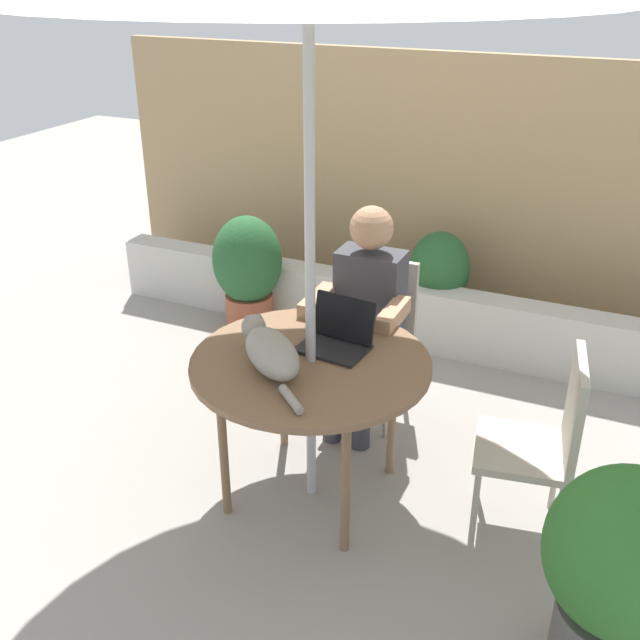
% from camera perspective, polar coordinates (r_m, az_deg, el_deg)
% --- Properties ---
extents(ground_plane, '(14.00, 14.00, 0.00)m').
position_cam_1_polar(ground_plane, '(3.67, -0.66, -12.94)').
color(ground_plane, gray).
extents(fence_back, '(4.92, 0.08, 1.78)m').
position_cam_1_polar(fence_back, '(5.14, 9.82, 9.70)').
color(fence_back, tan).
rests_on(fence_back, ground).
extents(planter_wall_low, '(4.43, 0.20, 0.42)m').
position_cam_1_polar(planter_wall_low, '(4.86, 7.42, 0.29)').
color(planter_wall_low, beige).
rests_on(planter_wall_low, ground).
extents(patio_table, '(1.06, 1.06, 0.72)m').
position_cam_1_polar(patio_table, '(3.29, -0.71, -3.93)').
color(patio_table, brown).
rests_on(patio_table, ground).
extents(chair_occupied, '(0.40, 0.40, 0.87)m').
position_cam_1_polar(chair_occupied, '(4.04, 4.20, -0.53)').
color(chair_occupied, '#B2A899').
rests_on(chair_occupied, ground).
extents(chair_empty, '(0.46, 0.46, 0.87)m').
position_cam_1_polar(chair_empty, '(3.30, 16.93, -8.44)').
color(chair_empty, '#B2A899').
rests_on(chair_empty, ground).
extents(person_seated, '(0.48, 0.48, 1.21)m').
position_cam_1_polar(person_seated, '(3.83, 3.46, 0.79)').
color(person_seated, '#3F3F47').
rests_on(person_seated, ground).
extents(laptop, '(0.32, 0.28, 0.21)m').
position_cam_1_polar(laptop, '(3.35, 1.44, -1.01)').
color(laptop, black).
rests_on(laptop, patio_table).
extents(cat, '(0.50, 0.49, 0.17)m').
position_cam_1_polar(cat, '(3.17, -3.87, -2.38)').
color(cat, gray).
rests_on(cat, patio_table).
extents(potted_plant_near_fence, '(0.54, 0.54, 0.88)m').
position_cam_1_polar(potted_plant_near_fence, '(2.75, 22.20, -17.65)').
color(potted_plant_near_fence, '#595654').
rests_on(potted_plant_near_fence, ground).
extents(potted_plant_by_chair, '(0.40, 0.40, 0.73)m').
position_cam_1_polar(potted_plant_by_chair, '(4.94, 9.01, 2.73)').
color(potted_plant_by_chair, '#33383D').
rests_on(potted_plant_by_chair, ground).
extents(potted_plant_corner, '(0.46, 0.46, 0.80)m').
position_cam_1_polar(potted_plant_corner, '(4.97, -5.56, 3.92)').
color(potted_plant_corner, '#9E5138').
rests_on(potted_plant_corner, ground).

